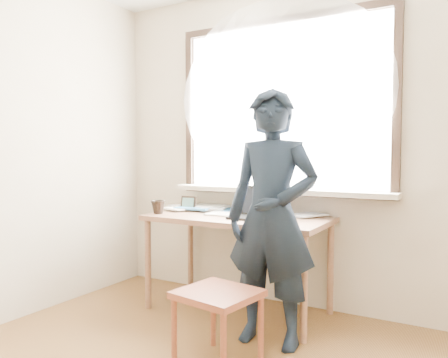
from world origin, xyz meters
The scene contains 12 objects.
room_shell centered at (-0.02, 0.20, 1.64)m, with size 3.52×4.02×2.61m.
desk centered at (-0.41, 1.63, 0.67)m, with size 1.39×0.69×0.74m.
laptop centered at (-0.23, 1.60, 0.80)m, with size 0.36×0.29×0.23m.
mug_white centered at (-0.47, 1.78, 0.79)m, with size 0.13×0.13×0.10m, color white.
mug_dark centered at (-1.02, 1.43, 0.80)m, with size 0.12×0.12×0.11m, color black.
mouse centered at (0.01, 1.53, 0.76)m, with size 0.10×0.07×0.04m, color black.
desk_clutter centered at (-0.58, 1.81, 0.76)m, with size 0.86×0.54×0.04m.
book_a centered at (-0.86, 1.81, 0.76)m, with size 0.21×0.29×0.03m, color white.
book_b centered at (-0.02, 1.92, 0.75)m, with size 0.19×0.26×0.02m, color white.
picture_frame centered at (-0.94, 1.73, 0.80)m, with size 0.14×0.03×0.11m.
work_chair centered at (-0.10, 0.81, 0.37)m, with size 0.48×0.47×0.43m.
person centered at (0.05, 1.23, 0.82)m, with size 0.60×0.39×1.64m, color black.
Camera 1 is at (1.17, -1.32, 1.22)m, focal length 35.00 mm.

